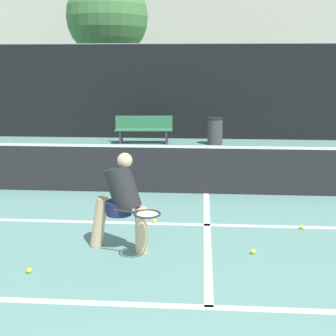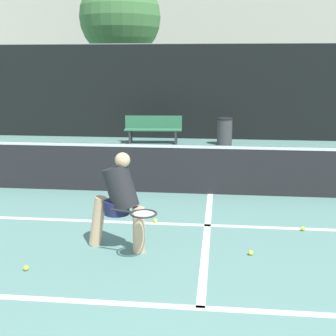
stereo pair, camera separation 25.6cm
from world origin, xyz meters
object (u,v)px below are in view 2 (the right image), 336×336
player_practicing (119,199)px  trash_bin (225,131)px  parked_car (148,114)px  courtside_bench (153,128)px

player_practicing → trash_bin: bearing=95.5°
trash_bin → parked_car: bearing=131.4°
courtside_bench → parked_car: (-0.65, 3.21, 0.12)m
player_practicing → courtside_bench: 8.60m
player_practicing → courtside_bench: size_ratio=0.74×
player_practicing → parked_car: size_ratio=0.34×
player_practicing → courtside_bench: bearing=110.3°
courtside_bench → parked_car: parked_car is taller
player_practicing → parked_car: parked_car is taller
player_practicing → courtside_bench: (-0.77, 8.56, -0.23)m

